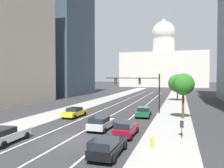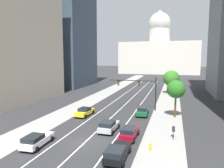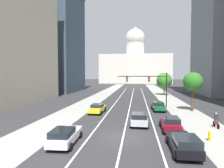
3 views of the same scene
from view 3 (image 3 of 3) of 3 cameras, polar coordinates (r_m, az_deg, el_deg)
The scene contains 19 objects.
ground_plane at distance 58.24m, azimuth 6.13°, elevation -3.12°, with size 400.00×400.00×0.00m, color #2B2B2D.
sidewalk_left at distance 54.22m, azimuth -3.51°, elevation -3.54°, with size 5.04×130.00×0.01m, color gray.
sidewalk_right at distance 53.80m, azimuth 15.60°, elevation -3.68°, with size 5.04×130.00×0.01m, color gray.
lane_stripe_left at distance 43.56m, azimuth 1.44°, elevation -5.08°, with size 0.16×90.00×0.01m, color white.
lane_stripe_center at distance 43.35m, azimuth 5.68°, elevation -5.13°, with size 0.16×90.00×0.01m, color white.
lane_stripe_right at distance 43.37m, azimuth 9.95°, elevation -5.15°, with size 0.16×90.00×0.01m, color white.
office_tower_far_left at distance 73.00m, azimuth -16.16°, elevation 12.56°, with size 15.38×21.85×36.95m.
capitol_building at distance 139.82m, azimuth 6.90°, elevation 5.53°, with size 48.73×24.18×39.93m.
car_crimson at distance 21.66m, azimuth 16.96°, elevation -11.11°, with size 2.00×4.30×1.55m.
car_white at distance 17.37m, azimuth -13.88°, elevation -14.67°, with size 2.17×4.67×1.48m.
car_yellow at distance 30.21m, azimuth -4.36°, elevation -7.21°, with size 2.23×4.71×1.39m.
car_green at distance 32.87m, azimuth 13.61°, elevation -6.44°, with size 2.21×4.41×1.42m.
car_silver at distance 23.10m, azimuth 8.19°, elevation -10.17°, with size 2.19×4.28×1.52m.
car_black at distance 16.15m, azimuth 20.57°, elevation -16.11°, with size 2.03×4.73×1.51m.
traffic_signal_mast at distance 36.35m, azimuth 11.24°, elevation 0.45°, with size 9.25×0.39×6.36m.
fire_hydrant at distance 19.83m, azimuth 27.09°, elevation -13.61°, with size 0.26×0.35×0.91m.
cyclist at distance 24.73m, azimuth 28.66°, elevation -9.49°, with size 0.37×1.70×1.72m.
street_tree_mid_right at distance 33.83m, azimuth 22.98°, elevation 0.58°, with size 3.08×3.08×6.37m.
street_tree_near_right at distance 58.13m, azimuth 15.31°, elevation 1.01°, with size 4.51×4.51×6.54m.
Camera 3 is at (1.25, -17.92, 5.95)m, focal length 30.67 mm.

